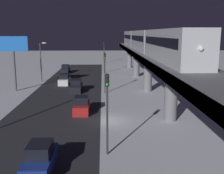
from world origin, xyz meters
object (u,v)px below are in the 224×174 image
object	(u,v)px
sedan_blue	(40,159)
traffic_light_mid	(105,67)
sedan_black_2	(65,70)
sedan_red	(82,106)
traffic_light_near	(107,103)
commercial_billboard	(13,49)
subway_train	(145,40)
sedan_white	(64,80)
traffic_light_distant	(104,50)
sedan_black	(76,87)
traffic_light_far	(104,55)

from	to	relation	value
sedan_blue	traffic_light_mid	xyz separation A→B (m)	(-4.70, -24.59, 3.40)
sedan_black_2	sedan_red	xyz separation A→B (m)	(-6.40, 33.27, -0.00)
traffic_light_near	traffic_light_mid	world-z (taller)	same
sedan_blue	commercial_billboard	xyz separation A→B (m)	(10.03, -26.94, 6.03)
subway_train	commercial_billboard	distance (m)	22.05
sedan_white	traffic_light_distant	size ratio (longest dim) A/B	0.68
sedan_blue	traffic_light_distant	world-z (taller)	traffic_light_distant
sedan_red	sedan_black	bearing A→B (deg)	98.43
sedan_black	traffic_light_mid	world-z (taller)	traffic_light_mid
traffic_light_near	sedan_red	bearing A→B (deg)	-76.06
sedan_black	sedan_red	size ratio (longest dim) A/B	1.14
traffic_light_near	sedan_black_2	bearing A→B (deg)	-78.31
subway_train	sedan_blue	world-z (taller)	subway_train
sedan_black	traffic_light_far	bearing A→B (deg)	77.16
sedan_black	traffic_light_mid	distance (m)	6.02
traffic_light_far	traffic_light_distant	distance (m)	22.23
subway_train	sedan_white	xyz separation A→B (m)	(14.53, -2.39, -7.40)
sedan_white	sedan_blue	bearing A→B (deg)	94.91
traffic_light_near	traffic_light_far	distance (m)	44.45
sedan_black_2	traffic_light_near	bearing A→B (deg)	101.69
sedan_blue	traffic_light_distant	bearing A→B (deg)	86.11
traffic_light_near	traffic_light_mid	bearing A→B (deg)	-90.00
sedan_black_2	traffic_light_mid	size ratio (longest dim) A/B	0.64
sedan_blue	traffic_light_distant	distance (m)	69.29
traffic_light_far	traffic_light_distant	bearing A→B (deg)	-90.00
sedan_white	traffic_light_mid	xyz separation A→B (m)	(-7.50, 8.00, 3.40)
sedan_blue	subway_train	bearing A→B (deg)	68.78
sedan_blue	traffic_light_far	distance (m)	47.18
sedan_black	sedan_blue	bearing A→B (deg)	-90.00
traffic_light_near	traffic_light_mid	size ratio (longest dim) A/B	1.00
sedan_black_2	commercial_billboard	size ratio (longest dim) A/B	0.46
sedan_black	sedan_black_2	distance (m)	21.63
sedan_black_2	traffic_light_mid	xyz separation A→B (m)	(-9.30, 22.73, 3.40)
traffic_light_mid	commercial_billboard	distance (m)	15.14
subway_train	traffic_light_near	size ratio (longest dim) A/B	8.67
sedan_black	sedan_blue	world-z (taller)	same
sedan_white	commercial_billboard	bearing A→B (deg)	38.05
traffic_light_near	commercial_billboard	size ratio (longest dim) A/B	0.72
sedan_black	sedan_white	world-z (taller)	same
sedan_black	sedan_red	xyz separation A→B (m)	(-1.80, 12.14, 0.01)
traffic_light_far	commercial_billboard	distance (m)	24.88
traffic_light_near	traffic_light_mid	distance (m)	22.23
traffic_light_near	commercial_billboard	distance (m)	28.77
subway_train	commercial_billboard	world-z (taller)	subway_train
sedan_blue	commercial_billboard	bearing A→B (deg)	110.42
sedan_white	traffic_light_distant	xyz separation A→B (m)	(-7.50, -36.45, 3.40)
traffic_light_distant	sedan_white	bearing A→B (deg)	78.37
sedan_white	subway_train	bearing A→B (deg)	170.67
sedan_blue	sedan_white	distance (m)	32.72
traffic_light_distant	traffic_light_mid	bearing A→B (deg)	90.00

